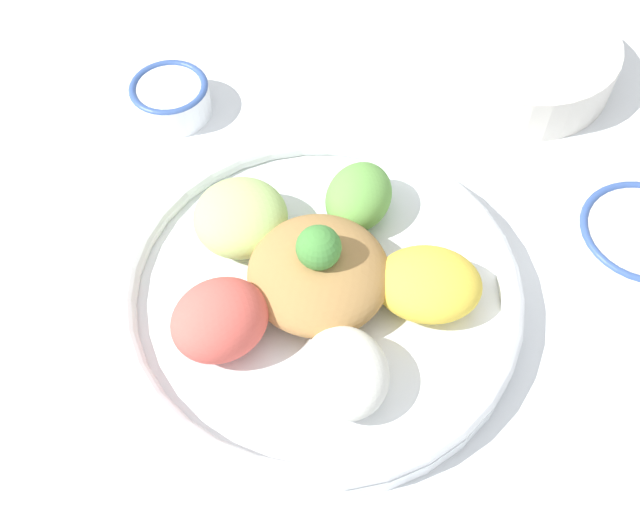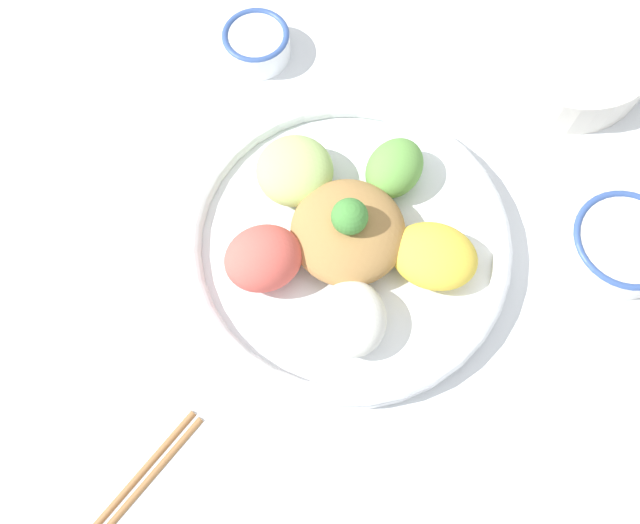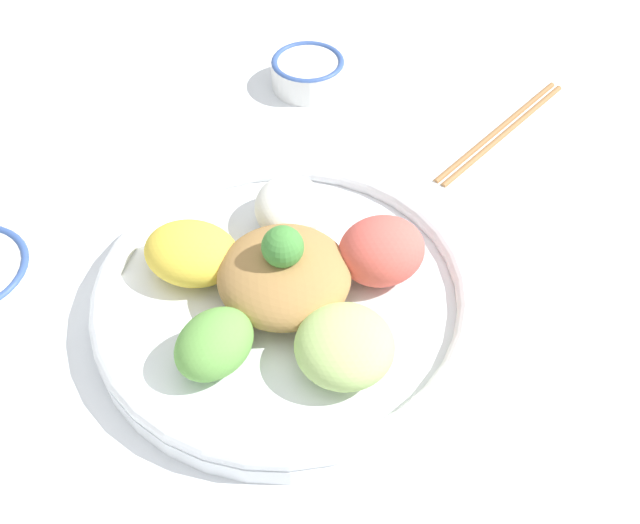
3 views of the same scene
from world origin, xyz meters
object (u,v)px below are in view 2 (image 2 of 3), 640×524
(sauce_bowl_dark, at_px, (622,244))
(side_serving_bowl, at_px, (570,51))
(rice_bowl_blue, at_px, (257,43))
(salad_platter, at_px, (346,239))
(chopsticks_pair_near, at_px, (108,519))

(sauce_bowl_dark, bearing_deg, side_serving_bowl, 66.94)
(sauce_bowl_dark, bearing_deg, rice_bowl_blue, 117.87)
(salad_platter, height_order, side_serving_bowl, salad_platter)
(rice_bowl_blue, height_order, sauce_bowl_dark, same)
(rice_bowl_blue, bearing_deg, salad_platter, -96.87)
(rice_bowl_blue, relative_size, sauce_bowl_dark, 0.71)
(rice_bowl_blue, relative_size, chopsticks_pair_near, 0.35)
(sauce_bowl_dark, distance_m, chopsticks_pair_near, 0.59)
(rice_bowl_blue, bearing_deg, chopsticks_pair_near, -131.47)
(salad_platter, relative_size, sauce_bowl_dark, 3.05)
(salad_platter, relative_size, chopsticks_pair_near, 1.50)
(salad_platter, relative_size, side_serving_bowl, 1.77)
(chopsticks_pair_near, bearing_deg, side_serving_bowl, -4.77)
(rice_bowl_blue, bearing_deg, sauce_bowl_dark, -62.13)
(salad_platter, height_order, rice_bowl_blue, salad_platter)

